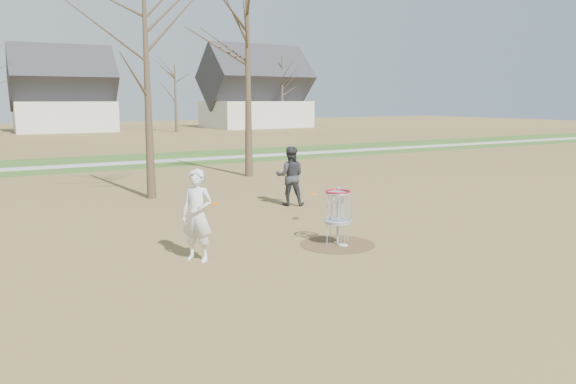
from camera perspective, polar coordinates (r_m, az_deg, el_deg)
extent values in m
plane|color=brown|center=(13.52, 5.03, -5.33)|extent=(160.00, 160.00, 0.00)
cube|color=#2D5119|center=(32.76, -16.49, 3.00)|extent=(160.00, 8.00, 0.01)
cube|color=#9E9E99|center=(31.80, -16.07, 2.86)|extent=(160.00, 1.50, 0.01)
cylinder|color=#47331E|center=(13.52, 5.03, -5.31)|extent=(1.80, 1.80, 0.01)
imported|color=silver|center=(12.09, -9.22, -2.35)|extent=(0.82, 0.86, 1.99)
imported|color=#2D2D31|center=(18.25, 0.22, 1.64)|extent=(1.18, 1.10, 1.93)
cylinder|color=silver|center=(13.40, 5.62, -5.39)|extent=(0.22, 0.22, 0.02)
cylinder|color=orange|center=(15.59, 2.59, -0.19)|extent=(0.22, 0.22, 0.03)
cylinder|color=#DD5F0B|center=(11.92, -7.54, -1.19)|extent=(0.22, 0.22, 0.02)
cylinder|color=#9EA3AD|center=(13.37, 5.07, -2.53)|extent=(0.05, 0.05, 1.35)
cylinder|color=#9EA3AD|center=(13.39, 5.07, -3.06)|extent=(0.64, 0.64, 0.04)
torus|color=#9EA3AD|center=(13.26, 5.11, -0.10)|extent=(0.60, 0.60, 0.04)
torus|color=#AE0B20|center=(13.26, 5.11, 0.05)|extent=(0.60, 0.60, 0.04)
cone|color=#382B1E|center=(19.98, -14.09, 10.03)|extent=(0.32, 0.32, 7.50)
cone|color=#382B1E|center=(25.25, -4.09, 11.23)|extent=(0.36, 0.36, 8.50)
cone|color=#382B1E|center=(60.92, -11.36, 9.27)|extent=(0.32, 0.32, 7.00)
cone|color=#382B1E|center=(68.47, -0.60, 10.07)|extent=(0.38, 0.38, 8.50)
cube|color=silver|center=(65.43, -21.70, 7.13)|extent=(10.24, 7.34, 3.20)
pyramid|color=#2D2D33|center=(65.42, -21.88, 10.08)|extent=(10.74, 7.36, 3.55)
cube|color=silver|center=(70.20, -3.24, 7.88)|extent=(12.40, 8.62, 3.20)
pyramid|color=#2D2D33|center=(70.20, -3.27, 10.84)|extent=(13.00, 8.65, 4.06)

